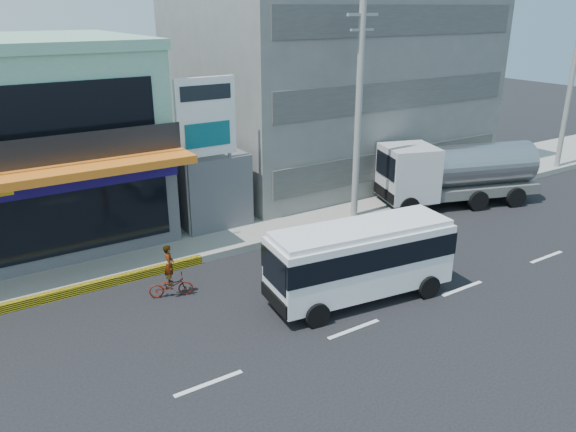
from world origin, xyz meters
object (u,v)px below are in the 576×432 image
at_px(satellite_dish, 201,148).
at_px(utility_pole_near, 358,112).
at_px(tanker_truck, 453,172).
at_px(utility_pole_far, 571,86).
at_px(billboard, 206,126).
at_px(concrete_building, 329,53).
at_px(minibus, 361,256).
at_px(motorcycle_rider, 170,280).
at_px(sedan, 367,242).

bearing_deg(satellite_dish, utility_pole_near, -30.96).
bearing_deg(utility_pole_near, satellite_dish, 149.04).
bearing_deg(tanker_truck, utility_pole_far, 4.38).
bearing_deg(billboard, tanker_truck, -12.02).
relative_size(concrete_building, tanker_truck, 1.91).
bearing_deg(utility_pole_far, tanker_truck, -175.62).
height_order(concrete_building, tanker_truck, concrete_building).
distance_m(concrete_building, minibus, 16.88).
height_order(billboard, utility_pole_far, utility_pole_far).
xyz_separation_m(satellite_dish, billboard, (-0.50, -1.80, 1.35)).
bearing_deg(utility_pole_far, motorcycle_rider, -175.06).
relative_size(utility_pole_near, motorcycle_rider, 5.16).
bearing_deg(utility_pole_far, utility_pole_near, 180.00).
height_order(sedan, motorcycle_rider, motorcycle_rider).
distance_m(satellite_dish, utility_pole_far, 22.35).
bearing_deg(billboard, utility_pole_far, -4.57).
xyz_separation_m(concrete_building, utility_pole_near, (-4.00, -7.60, -1.85)).
bearing_deg(utility_pole_near, tanker_truck, -7.95).
distance_m(concrete_building, satellite_dish, 11.30).
distance_m(utility_pole_far, tanker_truck, 10.92).
xyz_separation_m(billboard, motorcycle_rider, (-3.50, -4.05, -4.29)).
xyz_separation_m(concrete_building, minibus, (-8.57, -13.50, -5.39)).
distance_m(satellite_dish, utility_pole_near, 7.17).
bearing_deg(tanker_truck, sedan, -159.80).
relative_size(billboard, sedan, 1.38).
bearing_deg(billboard, minibus, -75.94).
distance_m(concrete_building, utility_pole_far, 14.32).
height_order(utility_pole_near, utility_pole_far, same).
relative_size(concrete_building, utility_pole_far, 1.60).
bearing_deg(sedan, motorcycle_rider, 71.93).
bearing_deg(tanker_truck, motorcycle_rider, -174.69).
xyz_separation_m(billboard, utility_pole_near, (6.50, -1.80, 0.22)).
xyz_separation_m(billboard, tanker_truck, (12.17, -2.59, -3.22)).
bearing_deg(billboard, utility_pole_near, -15.48).
xyz_separation_m(utility_pole_near, minibus, (-4.57, -5.90, -3.54)).
xyz_separation_m(sedan, motorcycle_rider, (-7.54, 1.53, -0.22)).
distance_m(sedan, tanker_truck, 8.70).
bearing_deg(sedan, concrete_building, -36.14).
relative_size(tanker_truck, motorcycle_rider, 4.33).
bearing_deg(concrete_building, minibus, -122.41).
xyz_separation_m(tanker_truck, motorcycle_rider, (-15.67, -1.46, -1.07)).
distance_m(utility_pole_near, sedan, 6.23).
bearing_deg(tanker_truck, concrete_building, 101.26).
xyz_separation_m(utility_pole_near, tanker_truck, (5.67, -0.79, -3.44)).
distance_m(satellite_dish, motorcycle_rider, 7.67).
bearing_deg(satellite_dish, minibus, -81.45).
distance_m(concrete_building, motorcycle_rider, 18.26).
bearing_deg(motorcycle_rider, sedan, -11.49).
xyz_separation_m(utility_pole_near, utility_pole_far, (16.00, 0.00, 0.00)).
xyz_separation_m(billboard, minibus, (1.93, -7.70, -3.32)).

